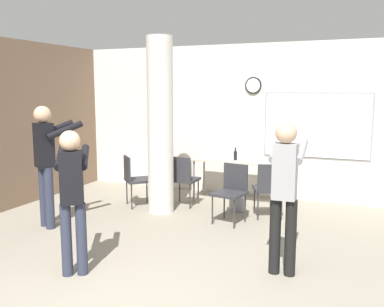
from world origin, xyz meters
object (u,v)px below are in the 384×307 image
person_watching_back (46,157)px  chair_table_left (183,177)px  chair_table_front (231,189)px  person_playing_front (72,191)px  chair_table_right (269,186)px  chair_near_pillar (135,177)px  person_playing_side (285,186)px  bottle_on_table (235,155)px  folding_table (236,163)px

person_watching_back → chair_table_left: bearing=52.5°
chair_table_front → person_playing_front: 2.63m
chair_table_right → person_playing_front: 3.20m
chair_near_pillar → person_playing_side: person_playing_side is taller
bottle_on_table → person_playing_front: size_ratio=0.14×
bottle_on_table → chair_table_front: bottle_on_table is taller
chair_table_front → person_playing_side: size_ratio=0.53×
bottle_on_table → chair_table_right: size_ratio=0.26×
bottle_on_table → person_watching_back: 3.10m
chair_table_left → person_playing_side: size_ratio=0.53×
chair_near_pillar → folding_table: bearing=32.0°
person_playing_side → folding_table: bearing=116.6°
folding_table → person_playing_side: person_playing_side is taller
chair_table_left → person_playing_front: bearing=-89.7°
chair_near_pillar → chair_table_front: (1.78, -0.22, 0.00)m
folding_table → person_playing_side: (1.34, -2.68, 0.26)m
chair_near_pillar → person_watching_back: (-0.60, -1.45, 0.52)m
folding_table → chair_table_right: 1.08m
chair_table_right → person_playing_front: size_ratio=0.56×
bottle_on_table → person_watching_back: size_ratio=0.13×
person_playing_front → chair_table_left: bearing=90.3°
chair_near_pillar → chair_table_right: 2.26m
folding_table → bottle_on_table: bearing=-77.9°
person_playing_side → person_watching_back: size_ratio=0.94×
chair_near_pillar → bottle_on_table: bearing=28.5°
person_playing_side → person_playing_front: size_ratio=1.06×
chair_table_right → bottle_on_table: bearing=139.1°
chair_table_left → person_playing_front: person_playing_front is taller
chair_table_front → person_playing_side: bearing=-55.3°
folding_table → person_playing_side: 3.01m
chair_table_left → person_playing_front: 2.96m
person_playing_front → person_watching_back: 1.80m
chair_table_left → person_playing_side: bearing=-44.6°
bottle_on_table → person_playing_front: bearing=-102.3°
person_playing_front → bottle_on_table: bearing=77.7°
person_playing_side → chair_table_left: bearing=135.4°
chair_near_pillar → person_watching_back: bearing=-112.4°
folding_table → chair_table_left: (-0.74, -0.63, -0.20)m
bottle_on_table → chair_table_front: (0.26, -1.04, -0.34)m
chair_table_left → chair_table_right: size_ratio=1.00×
chair_table_front → person_playing_side: person_playing_side is taller
folding_table → chair_near_pillar: bearing=-148.0°
chair_near_pillar → person_playing_front: 2.76m
chair_table_front → person_playing_side: (1.06, -1.52, 0.46)m
chair_near_pillar → person_playing_side: (2.83, -1.75, 0.46)m
bottle_on_table → person_playing_side: bearing=-62.9°
person_playing_side → person_playing_front: (-2.07, -0.88, -0.05)m
bottle_on_table → person_watching_back: bearing=-133.0°
chair_table_right → chair_table_front: 0.63m
chair_near_pillar → chair_table_left: bearing=22.2°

